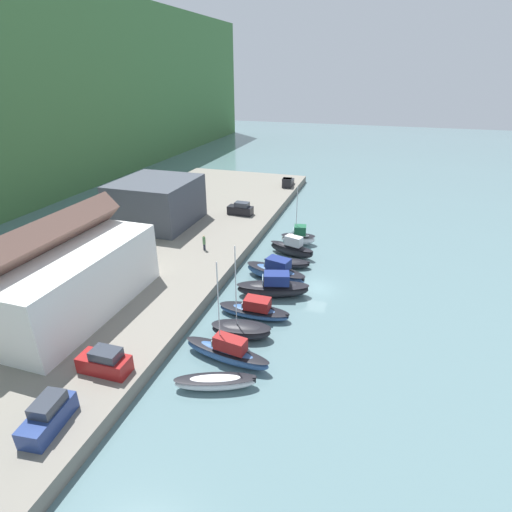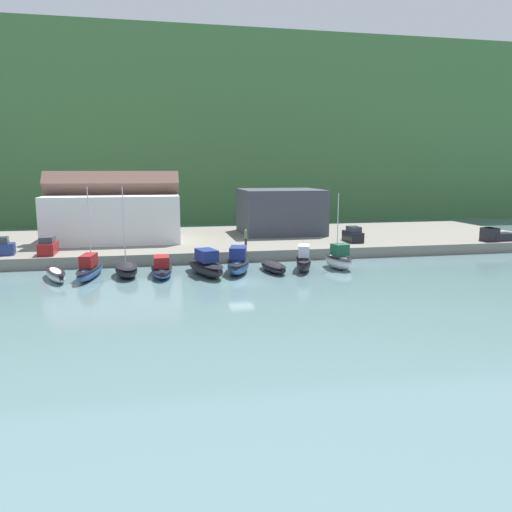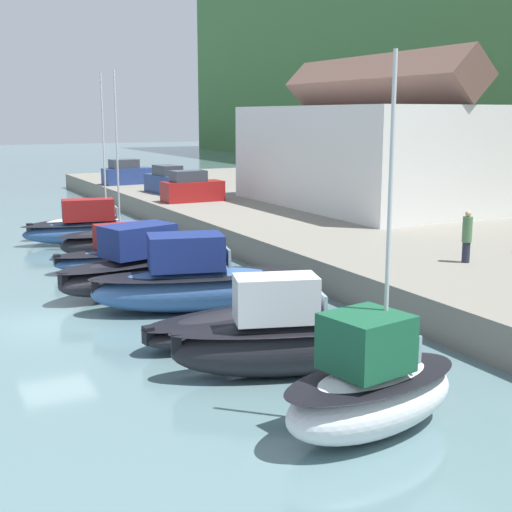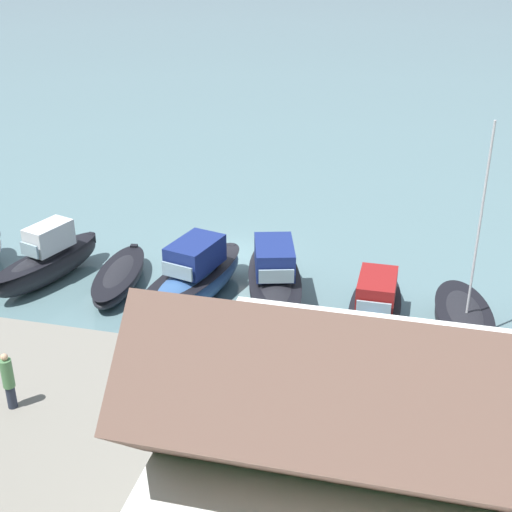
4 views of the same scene
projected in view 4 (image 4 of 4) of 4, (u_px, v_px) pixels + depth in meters
ground_plane at (234, 256)px, 38.17m from camera, size 320.00×320.00×0.00m
moored_boat_2 at (463, 321)px, 30.59m from camera, size 3.17×6.16×9.66m
moored_boat_3 at (375, 308)px, 31.55m from camera, size 2.28×7.71×2.19m
moored_boat_4 at (274, 283)px, 33.09m from camera, size 4.60×8.66×2.89m
moored_boat_5 at (192, 280)px, 33.25m from camera, size 4.33×8.43×2.96m
moored_boat_6 at (119, 277)px, 34.75m from camera, size 2.76×6.31×1.00m
moored_boat_7 at (48, 261)px, 35.12m from camera, size 3.63×6.95×2.94m
person_on_quay at (8, 380)px, 23.78m from camera, size 0.40×0.40×2.14m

